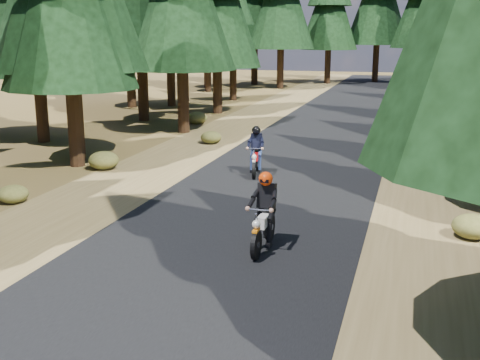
% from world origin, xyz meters
% --- Properties ---
extents(ground, '(120.00, 120.00, 0.00)m').
position_xyz_m(ground, '(0.00, 0.00, 0.00)').
color(ground, '#4E3D1C').
rests_on(ground, ground).
extents(road, '(6.00, 100.00, 0.01)m').
position_xyz_m(road, '(0.00, 5.00, 0.01)').
color(road, black).
rests_on(road, ground).
extents(shoulder_l, '(3.20, 100.00, 0.01)m').
position_xyz_m(shoulder_l, '(-4.60, 5.00, 0.00)').
color(shoulder_l, brown).
rests_on(shoulder_l, ground).
extents(shoulder_r, '(3.20, 100.00, 0.01)m').
position_xyz_m(shoulder_r, '(4.60, 5.00, 0.00)').
color(shoulder_r, brown).
rests_on(shoulder_r, ground).
extents(understory_shrubs, '(15.07, 29.59, 0.62)m').
position_xyz_m(understory_shrubs, '(0.81, 6.97, 0.28)').
color(understory_shrubs, '#474C1E').
rests_on(understory_shrubs, ground).
extents(rider_lead, '(0.56, 1.86, 1.66)m').
position_xyz_m(rider_lead, '(0.97, -0.04, 0.56)').
color(rider_lead, silver).
rests_on(rider_lead, road).
extents(rider_follow, '(0.83, 1.83, 1.57)m').
position_xyz_m(rider_follow, '(-0.96, 6.57, 0.53)').
color(rider_follow, '#A30A0D').
rests_on(rider_follow, road).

